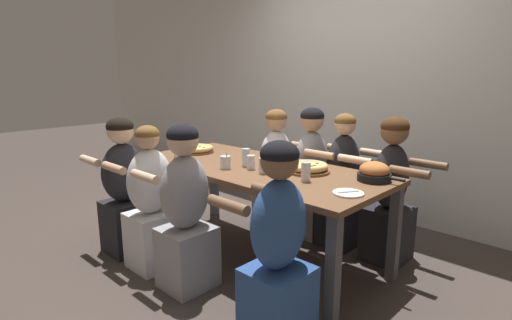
{
  "coord_description": "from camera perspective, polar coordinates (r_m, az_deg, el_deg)",
  "views": [
    {
      "loc": [
        2.09,
        -2.19,
        1.48
      ],
      "look_at": [
        0.0,
        0.0,
        0.8
      ],
      "focal_mm": 28.0,
      "sensor_mm": 36.0,
      "label": 1
    }
  ],
  "objects": [
    {
      "name": "diner_near_center",
      "position": [
        2.76,
        -10.05,
        -7.55
      ],
      "size": [
        0.51,
        0.4,
        1.14
      ],
      "rotation": [
        0.0,
        0.0,
        1.57
      ],
      "color": "#99999E",
      "rests_on": "ground"
    },
    {
      "name": "empty_plate_b",
      "position": [
        2.48,
        13.03,
        -4.64
      ],
      "size": [
        0.19,
        0.19,
        0.02
      ],
      "color": "white",
      "rests_on": "dining_table"
    },
    {
      "name": "diner_near_left",
      "position": [
        3.44,
        -18.29,
        -4.12
      ],
      "size": [
        0.51,
        0.4,
        1.12
      ],
      "rotation": [
        0.0,
        0.0,
        1.57
      ],
      "color": "#232328",
      "rests_on": "ground"
    },
    {
      "name": "pizza_board_main",
      "position": [
        3.67,
        -8.45,
        1.56
      ],
      "size": [
        0.31,
        0.31,
        0.06
      ],
      "color": "brown",
      "rests_on": "dining_table"
    },
    {
      "name": "dining_table",
      "position": [
        3.13,
        0.0,
        -2.29
      ],
      "size": [
        2.08,
        0.9,
        0.75
      ],
      "color": "brown",
      "rests_on": "ground"
    },
    {
      "name": "drinking_glass_d",
      "position": [
        3.01,
        -0.72,
        -0.33
      ],
      "size": [
        0.06,
        0.06,
        0.11
      ],
      "color": "silver",
      "rests_on": "dining_table"
    },
    {
      "name": "ground_plane",
      "position": [
        3.37,
        0.0,
        -13.38
      ],
      "size": [
        18.0,
        18.0,
        0.0
      ],
      "primitive_type": "plane",
      "color": "#423833",
      "rests_on": "ground"
    },
    {
      "name": "cocktail_glass_blue",
      "position": [
        3.04,
        -4.38,
        -0.42
      ],
      "size": [
        0.08,
        0.08,
        0.12
      ],
      "color": "silver",
      "rests_on": "dining_table"
    },
    {
      "name": "diner_near_right",
      "position": [
        2.2,
        3.13,
        -13.0
      ],
      "size": [
        0.51,
        0.4,
        1.13
      ],
      "rotation": [
        0.0,
        0.0,
        1.57
      ],
      "color": "#2D5193",
      "rests_on": "ground"
    },
    {
      "name": "drinking_glass_b",
      "position": [
        2.7,
        7.13,
        -1.86
      ],
      "size": [
        0.06,
        0.06,
        0.13
      ],
      "color": "silver",
      "rests_on": "dining_table"
    },
    {
      "name": "drinking_glass_e",
      "position": [
        3.11,
        -1.45,
        0.25
      ],
      "size": [
        0.06,
        0.06,
        0.14
      ],
      "color": "silver",
      "rests_on": "dining_table"
    },
    {
      "name": "diner_far_midleft",
      "position": [
        3.89,
        2.88,
        -1.59
      ],
      "size": [
        0.51,
        0.4,
        1.12
      ],
      "rotation": [
        0.0,
        0.0,
        -1.57
      ],
      "color": "silver",
      "rests_on": "ground"
    },
    {
      "name": "skillet_bowl",
      "position": [
        2.81,
        16.57,
        -1.71
      ],
      "size": [
        0.33,
        0.23,
        0.13
      ],
      "color": "black",
      "rests_on": "dining_table"
    },
    {
      "name": "restaurant_back_panel",
      "position": [
        4.29,
        14.99,
        13.87
      ],
      "size": [
        10.0,
        0.06,
        3.2
      ],
      "primitive_type": "cube",
      "color": "silver",
      "rests_on": "ground"
    },
    {
      "name": "diner_far_center",
      "position": [
        3.64,
        7.83,
        -2.37
      ],
      "size": [
        0.51,
        0.4,
        1.16
      ],
      "rotation": [
        0.0,
        0.0,
        -1.57
      ],
      "color": "#99999E",
      "rests_on": "ground"
    },
    {
      "name": "empty_plate_a",
      "position": [
        3.24,
        3.09,
        -0.27
      ],
      "size": [
        0.2,
        0.2,
        0.02
      ],
      "color": "white",
      "rests_on": "dining_table"
    },
    {
      "name": "diner_near_midleft",
      "position": [
        3.12,
        -14.76,
        -6.22
      ],
      "size": [
        0.51,
        0.4,
        1.09
      ],
      "rotation": [
        0.0,
        0.0,
        1.57
      ],
      "color": "silver",
      "rests_on": "ground"
    },
    {
      "name": "diner_far_midright",
      "position": [
        3.47,
        12.24,
        -3.77
      ],
      "size": [
        0.51,
        0.4,
        1.14
      ],
      "rotation": [
        0.0,
        0.0,
        -1.57
      ],
      "color": "#232328",
      "rests_on": "ground"
    },
    {
      "name": "diner_far_right",
      "position": [
        3.28,
        18.64,
        -4.79
      ],
      "size": [
        0.51,
        0.4,
        1.14
      ],
      "rotation": [
        0.0,
        0.0,
        -1.57
      ],
      "color": "#232328",
      "rests_on": "ground"
    },
    {
      "name": "pizza_board_second",
      "position": [
        2.95,
        7.48,
        -1.06
      ],
      "size": [
        0.32,
        0.32,
        0.07
      ],
      "color": "brown",
      "rests_on": "dining_table"
    },
    {
      "name": "drinking_glass_a",
      "position": [
        2.89,
        1.08,
        -0.95
      ],
      "size": [
        0.07,
        0.07,
        0.11
      ],
      "color": "silver",
      "rests_on": "dining_table"
    },
    {
      "name": "drinking_glass_c",
      "position": [
        3.47,
        -11.08,
        1.07
      ],
      "size": [
        0.07,
        0.07,
        0.11
      ],
      "color": "silver",
      "rests_on": "dining_table"
    }
  ]
}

